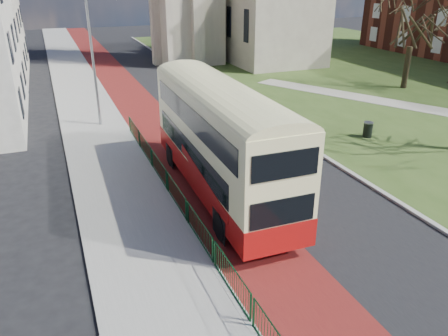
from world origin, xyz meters
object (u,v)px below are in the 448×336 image
winter_tree_far (416,12)px  litter_bin (368,129)px  streetlamp (95,55)px  bus (220,136)px

winter_tree_far → litter_bin: winter_tree_far is taller
streetlamp → winter_tree_far: 26.20m
bus → winter_tree_far: winter_tree_far is taller
bus → litter_bin: size_ratio=12.44×
streetlamp → litter_bin: 17.46m
streetlamp → bus: size_ratio=0.68×
streetlamp → winter_tree_far: size_ratio=0.88×
bus → streetlamp: bearing=107.8°
litter_bin → winter_tree_far: bearing=39.2°
bus → winter_tree_far: size_ratio=1.29×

